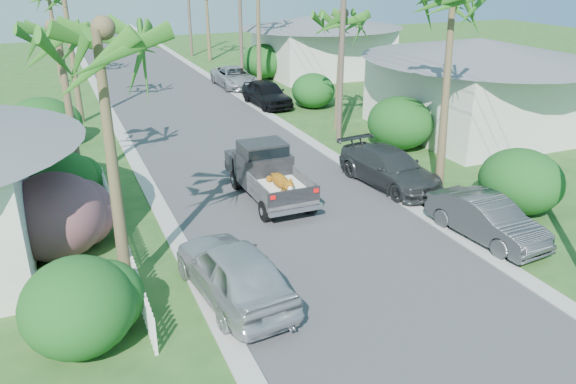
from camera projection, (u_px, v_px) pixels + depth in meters
name	position (u px, v px, depth m)	size (l,w,h in m)	color
ground	(380.00, 298.00, 15.11)	(120.00, 120.00, 0.00)	#244F1D
road	(175.00, 101.00, 36.37)	(8.00, 100.00, 0.02)	#38383A
curb_left	(107.00, 107.00, 34.81)	(0.60, 100.00, 0.06)	#A5A39E
curb_right	(238.00, 95.00, 37.92)	(0.60, 100.00, 0.06)	#A5A39E
pickup_truck	(266.00, 170.00, 21.41)	(1.98, 5.12, 2.06)	black
parked_car_rn	(486.00, 219.00, 18.11)	(1.48, 4.24, 1.40)	#333739
parked_car_rm	(389.00, 168.00, 22.49)	(2.04, 5.02, 1.46)	#292C2E
parked_car_rf	(267.00, 93.00, 34.89)	(1.87, 4.64, 1.58)	black
parked_car_rd	(234.00, 77.00, 40.20)	(2.34, 5.07, 1.41)	#ACAEB3
parked_car_ln	(234.00, 271.00, 14.83)	(1.92, 4.77, 1.63)	#B3B6BB
palm_l_a	(95.00, 31.00, 12.77)	(4.40, 4.40, 8.20)	olive
palm_l_b	(57.00, 28.00, 20.51)	(4.40, 4.40, 7.40)	olive
palm_r_b	(342.00, 14.00, 27.99)	(4.40, 4.40, 7.20)	olive
shrub_l_a	(78.00, 306.00, 12.82)	(2.60, 2.86, 2.20)	#194814
shrub_l_b	(55.00, 216.00, 16.89)	(3.00, 3.30, 2.60)	#AD1867
shrub_l_c	(63.00, 179.00, 20.55)	(2.40, 2.64, 2.00)	#194814
shrub_l_d	(41.00, 122.00, 27.07)	(3.20, 3.52, 2.40)	#194814
shrub_r_a	(521.00, 181.00, 19.98)	(2.80, 3.08, 2.30)	#194814
shrub_r_b	(400.00, 123.00, 26.82)	(3.00, 3.30, 2.50)	#194814
shrub_r_c	(313.00, 91.00, 34.44)	(2.60, 2.86, 2.10)	#194814
shrub_r_d	(263.00, 61.00, 43.03)	(3.20, 3.52, 2.60)	#194814
picket_fence	(121.00, 236.00, 17.42)	(0.10, 11.00, 1.00)	white
house_right_near	(475.00, 90.00, 29.18)	(8.00, 9.00, 4.80)	silver
house_right_far	(322.00, 47.00, 44.53)	(9.00, 8.00, 4.60)	silver
utility_pole_b	(342.00, 48.00, 26.44)	(1.60, 0.26, 9.00)	brown
utility_pole_c	(240.00, 20.00, 39.21)	(1.60, 0.26, 9.00)	brown
utility_pole_d	(189.00, 6.00, 51.97)	(1.60, 0.26, 9.00)	brown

